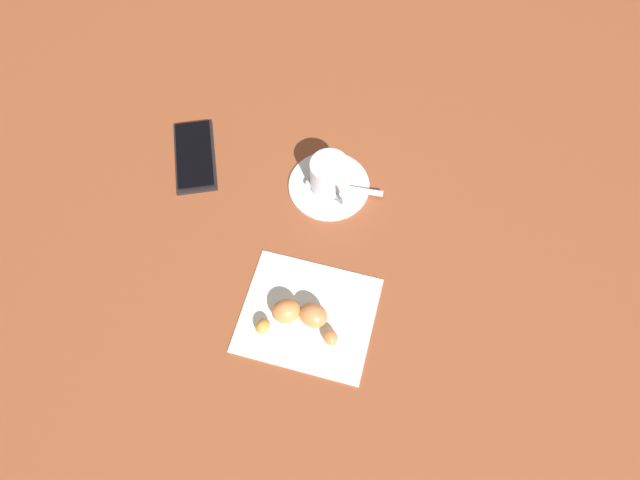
% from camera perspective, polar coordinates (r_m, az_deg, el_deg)
% --- Properties ---
extents(ground_plane, '(1.80, 1.80, 0.00)m').
position_cam_1_polar(ground_plane, '(0.86, -0.15, -1.04)').
color(ground_plane, brown).
extents(saucer, '(0.13, 0.13, 0.01)m').
position_cam_1_polar(saucer, '(0.91, 1.01, 5.62)').
color(saucer, silver).
rests_on(saucer, ground).
extents(espresso_cup, '(0.08, 0.07, 0.05)m').
position_cam_1_polar(espresso_cup, '(0.89, 0.89, 6.62)').
color(espresso_cup, silver).
rests_on(espresso_cup, saucer).
extents(teaspoon, '(0.02, 0.13, 0.01)m').
position_cam_1_polar(teaspoon, '(0.90, 1.10, 5.52)').
color(teaspoon, silver).
rests_on(teaspoon, saucer).
extents(sugar_packet, '(0.05, 0.06, 0.01)m').
position_cam_1_polar(sugar_packet, '(0.92, 1.76, 6.94)').
color(sugar_packet, beige).
rests_on(sugar_packet, saucer).
extents(napkin, '(0.19, 0.21, 0.00)m').
position_cam_1_polar(napkin, '(0.82, -1.13, -7.61)').
color(napkin, white).
rests_on(napkin, ground).
extents(croissant, '(0.07, 0.13, 0.03)m').
position_cam_1_polar(croissant, '(0.80, -2.13, -7.70)').
color(croissant, '#DD8048').
rests_on(croissant, napkin).
extents(cell_phone, '(0.16, 0.11, 0.01)m').
position_cam_1_polar(cell_phone, '(0.97, -12.62, 8.40)').
color(cell_phone, black).
rests_on(cell_phone, ground).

